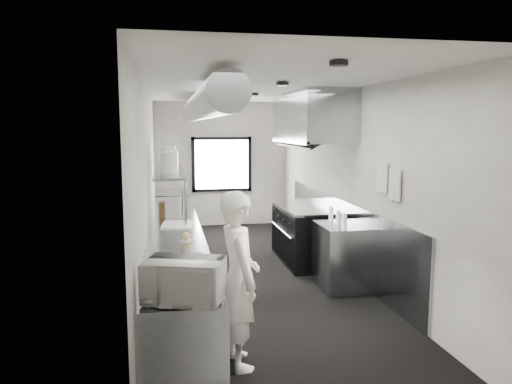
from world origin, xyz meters
name	(u,v)px	position (x,y,z in m)	size (l,w,h in m)	color
floor	(253,277)	(0.00, 0.00, 0.00)	(3.00, 8.00, 0.01)	black
ceiling	(252,88)	(0.00, 0.00, 2.80)	(3.00, 8.00, 0.01)	silver
wall_back	(222,164)	(0.00, 4.00, 1.40)	(3.00, 0.02, 2.80)	silver
wall_front	(358,255)	(0.00, -4.00, 1.40)	(3.00, 0.02, 2.80)	silver
wall_left	(148,187)	(-1.50, 0.00, 1.40)	(0.02, 8.00, 2.80)	silver
wall_right	(349,183)	(1.50, 0.00, 1.40)	(0.02, 8.00, 2.80)	silver
wall_cladding	(340,233)	(1.48, 0.30, 0.55)	(0.03, 5.50, 1.10)	gray
hvac_duct	(202,106)	(-0.70, 0.40, 2.55)	(0.40, 0.40, 6.40)	gray
service_window	(222,164)	(0.00, 3.96, 1.40)	(1.36, 0.05, 1.25)	white
exhaust_hood	(311,118)	(1.10, 0.70, 2.39)	(0.81, 2.20, 0.88)	gray
prep_counter	(175,261)	(-1.15, -0.50, 0.45)	(0.70, 6.00, 0.90)	gray
pass_shelf	(169,171)	(-1.19, 1.00, 1.54)	(0.45, 3.00, 0.68)	gray
range	(306,234)	(1.04, 0.70, 0.47)	(0.88, 1.60, 0.94)	black
bottle_station	(342,256)	(1.15, -0.70, 0.45)	(0.65, 0.80, 0.90)	gray
far_work_table	(172,213)	(-1.15, 3.20, 0.45)	(0.70, 1.20, 0.90)	gray
notice_sheet_a	(382,178)	(1.47, -1.20, 1.60)	(0.02, 0.28, 0.38)	silver
notice_sheet_b	(395,185)	(1.47, -1.55, 1.55)	(0.02, 0.28, 0.38)	silver
line_cook	(239,279)	(-0.60, -2.64, 0.83)	(0.61, 0.40, 1.67)	white
microwave	(184,281)	(-1.13, -3.30, 1.06)	(0.55, 0.42, 0.33)	white
deli_tub_a	(168,275)	(-1.25, -2.76, 0.95)	(0.14, 0.14, 0.10)	#AEB9AA
deli_tub_b	(167,270)	(-1.25, -2.61, 0.95)	(0.15, 0.15, 0.10)	#AEB9AA
newspaper	(191,257)	(-1.01, -2.04, 0.90)	(0.30, 0.38, 0.01)	silver
small_plate	(186,241)	(-1.03, -1.30, 0.91)	(0.16, 0.16, 0.01)	silver
pastry	(186,236)	(-1.03, -1.30, 0.96)	(0.10, 0.10, 0.10)	#DFB875
cutting_board	(177,225)	(-1.11, -0.32, 0.91)	(0.41, 0.54, 0.02)	white
knife_block	(162,209)	(-1.32, 0.37, 1.01)	(0.09, 0.20, 0.22)	#4F381C
plate_stack_a	(169,162)	(-1.20, 0.38, 1.72)	(0.26, 0.26, 0.30)	silver
plate_stack_b	(169,160)	(-1.20, 0.58, 1.74)	(0.26, 0.26, 0.33)	silver
plate_stack_c	(170,159)	(-1.18, 1.06, 1.73)	(0.22, 0.22, 0.31)	silver
plate_stack_d	(169,156)	(-1.19, 1.70, 1.74)	(0.23, 0.23, 0.35)	silver
squeeze_bottle_a	(345,222)	(1.07, -0.96, 0.99)	(0.06, 0.06, 0.18)	white
squeeze_bottle_b	(344,221)	(1.09, -0.88, 0.99)	(0.06, 0.06, 0.18)	white
squeeze_bottle_c	(338,218)	(1.09, -0.65, 0.99)	(0.06, 0.06, 0.17)	white
squeeze_bottle_d	(339,217)	(1.14, -0.57, 0.98)	(0.05, 0.05, 0.16)	white
squeeze_bottle_e	(331,214)	(1.08, -0.40, 1.00)	(0.07, 0.07, 0.20)	white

